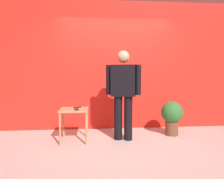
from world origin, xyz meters
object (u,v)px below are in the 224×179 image
standing_person (123,90)px  side_table (74,114)px  tv_remote (77,107)px  potted_plant (172,115)px  cell_phone (77,110)px

standing_person → side_table: standing_person is taller
standing_person → tv_remote: standing_person is taller
standing_person → potted_plant: size_ratio=2.44×
side_table → potted_plant: bearing=6.5°
potted_plant → cell_phone: bearing=-170.2°
standing_person → tv_remote: bearing=173.5°
cell_phone → standing_person: bearing=7.5°
side_table → standing_person: bearing=0.5°
cell_phone → tv_remote: size_ratio=0.85×
tv_remote → potted_plant: size_ratio=0.25×
standing_person → side_table: size_ratio=2.78×
standing_person → side_table: bearing=-179.5°
tv_remote → potted_plant: potted_plant is taller
tv_remote → potted_plant: (1.90, 0.11, -0.20)m
cell_phone → tv_remote: 0.21m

